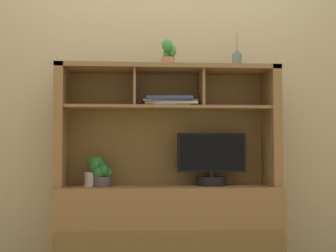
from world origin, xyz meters
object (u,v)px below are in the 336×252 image
object	(u,v)px
magazine_stack_left	(171,102)
potted_succulent	(168,54)
potted_fern	(101,175)
media_console	(168,211)
tv_monitor	(212,164)
diffuser_bottle	(237,61)
potted_orchid	(95,172)

from	to	relation	value
magazine_stack_left	potted_succulent	bearing A→B (deg)	-130.48
potted_fern	potted_succulent	distance (m)	0.93
media_console	potted_succulent	bearing A→B (deg)	-86.08
tv_monitor	potted_fern	size ratio (longest dim) A/B	2.34
magazine_stack_left	diffuser_bottle	distance (m)	0.55
magazine_stack_left	media_console	bearing A→B (deg)	162.18
tv_monitor	potted_succulent	world-z (taller)	potted_succulent
diffuser_bottle	potted_orchid	bearing A→B (deg)	-179.76
potted_fern	potted_orchid	bearing A→B (deg)	134.05
potted_orchid	potted_succulent	bearing A→B (deg)	-4.65
potted_orchid	potted_succulent	size ratio (longest dim) A/B	1.08
media_console	magazine_stack_left	distance (m)	0.73
tv_monitor	magazine_stack_left	distance (m)	0.50
diffuser_bottle	potted_succulent	bearing A→B (deg)	-174.78
media_console	potted_succulent	world-z (taller)	potted_succulent
tv_monitor	diffuser_bottle	xyz separation A→B (m)	(0.18, 0.01, 0.71)
media_console	diffuser_bottle	bearing A→B (deg)	2.42
potted_fern	magazine_stack_left	distance (m)	0.67
potted_succulent	tv_monitor	bearing A→B (deg)	6.35
media_console	potted_fern	xyz separation A→B (m)	(-0.44, -0.03, 0.24)
potted_orchid	potted_succulent	distance (m)	0.94
potted_succulent	diffuser_bottle	bearing A→B (deg)	5.22
magazine_stack_left	potted_fern	bearing A→B (deg)	-176.82
tv_monitor	potted_orchid	world-z (taller)	tv_monitor
media_console	potted_succulent	xyz separation A→B (m)	(0.00, -0.02, 1.06)
tv_monitor	potted_orchid	size ratio (longest dim) A/B	2.35
tv_monitor	magazine_stack_left	size ratio (longest dim) A/B	1.23
potted_fern	magazine_stack_left	bearing A→B (deg)	3.18
potted_fern	diffuser_bottle	world-z (taller)	diffuser_bottle
media_console	tv_monitor	xyz separation A→B (m)	(0.30, 0.01, 0.31)
potted_orchid	magazine_stack_left	xyz separation A→B (m)	(0.50, -0.02, 0.48)
potted_orchid	potted_fern	size ratio (longest dim) A/B	1.00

